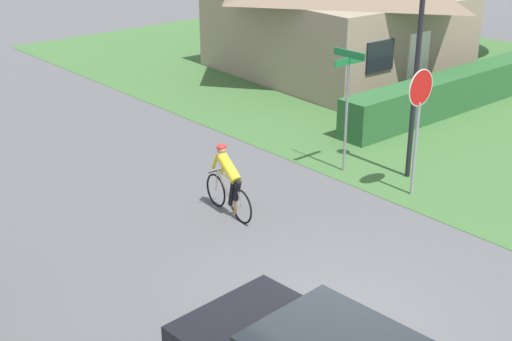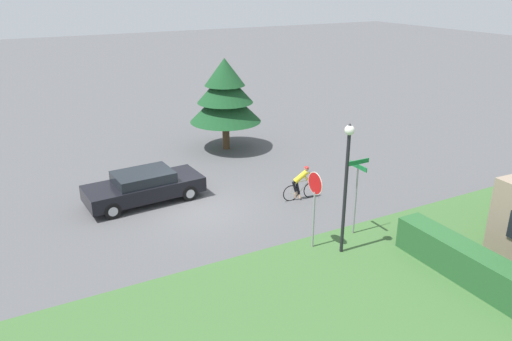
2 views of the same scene
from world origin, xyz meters
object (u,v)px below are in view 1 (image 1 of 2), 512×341
Objects in this scene: cyclist at (228,182)px; street_lamp at (419,47)px; street_name_sign at (348,90)px; stop_sign at (419,106)px; cottage_house at (335,10)px.

street_lamp is at bearing -99.11° from cyclist.
stop_sign is at bearing -86.34° from street_name_sign.
stop_sign is 0.61× the size of street_lamp.
street_name_sign is at bearing -83.55° from cyclist.
street_name_sign reaches higher than cyclist.
street_name_sign is at bearing -87.28° from stop_sign.
cottage_house reaches higher than stop_sign.
stop_sign is at bearing -124.01° from cottage_house.
cyclist is (-9.91, -6.52, -1.46)m from cottage_house.
street_name_sign reaches higher than stop_sign.
cottage_house reaches higher than cyclist.
stop_sign is 1.43m from street_lamp.
cottage_house is 9.54m from street_lamp.
street_lamp is at bearing -54.34° from street_name_sign.
cottage_house is at bearing -128.10° from stop_sign.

